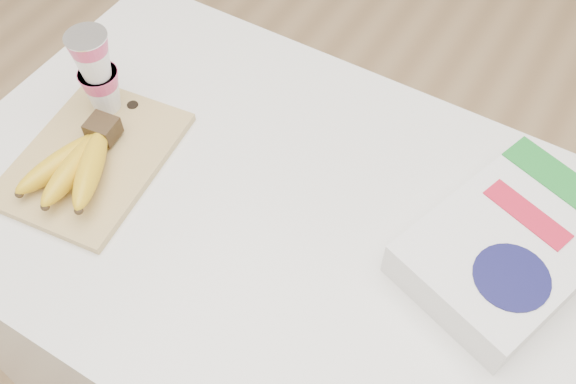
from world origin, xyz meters
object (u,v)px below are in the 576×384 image
object	(u,v)px
bananas	(78,163)
cereal_box	(510,246)
cutting_board	(93,158)
table	(274,317)
yogurt_stack	(96,71)

from	to	relation	value
bananas	cereal_box	xyz separation A→B (m)	(0.65, 0.21, -0.01)
cutting_board	table	bearing A→B (deg)	6.20
cutting_board	yogurt_stack	distance (m)	0.14
table	bananas	bearing A→B (deg)	-159.90
table	bananas	size ratio (longest dim) A/B	5.38
cutting_board	yogurt_stack	xyz separation A→B (m)	(-0.05, 0.10, 0.09)
table	cutting_board	world-z (taller)	cutting_board
bananas	yogurt_stack	xyz separation A→B (m)	(-0.06, 0.13, 0.06)
table	yogurt_stack	size ratio (longest dim) A/B	6.69
cereal_box	cutting_board	bearing A→B (deg)	-146.48
cutting_board	cereal_box	world-z (taller)	cereal_box
table	cereal_box	distance (m)	0.57
bananas	yogurt_stack	size ratio (longest dim) A/B	1.25
cutting_board	cereal_box	xyz separation A→B (m)	(0.66, 0.18, 0.03)
table	yogurt_stack	world-z (taller)	yogurt_stack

